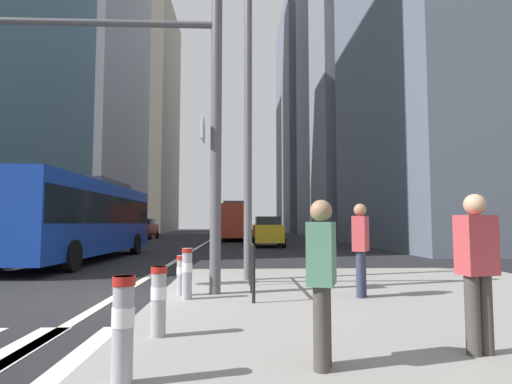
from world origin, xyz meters
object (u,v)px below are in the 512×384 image
(city_bus_red_receding, at_px, (235,220))
(car_oncoming_mid, at_px, (144,229))
(city_bus_red_distant, at_px, (235,221))
(street_lamp_post, at_px, (248,73))
(bollard_back, at_px, (182,273))
(pedestrian_walking, at_px, (477,264))
(city_bus_blue_oncoming, at_px, (82,215))
(car_receding_near, at_px, (267,231))
(pedestrian_waiting, at_px, (322,274))
(bollard_front, at_px, (123,324))
(bollard_left, at_px, (159,297))
(pedestrian_far, at_px, (361,245))
(traffic_signal_gantry, at_px, (124,94))
(bollard_right, at_px, (187,271))

(city_bus_red_receding, bearing_deg, car_oncoming_mid, 166.83)
(city_bus_red_distant, height_order, street_lamp_post, street_lamp_post)
(bollard_back, height_order, pedestrian_walking, pedestrian_walking)
(street_lamp_post, bearing_deg, bollard_back, -121.21)
(city_bus_blue_oncoming, bearing_deg, car_receding_near, 50.61)
(city_bus_blue_oncoming, distance_m, city_bus_red_receding, 22.11)
(street_lamp_post, relative_size, pedestrian_waiting, 5.02)
(city_bus_red_receding, height_order, bollard_front, city_bus_red_receding)
(bollard_back, bearing_deg, city_bus_blue_oncoming, 120.09)
(car_receding_near, bearing_deg, bollard_front, -97.02)
(pedestrian_waiting, bearing_deg, bollard_front, -169.79)
(street_lamp_post, bearing_deg, bollard_front, -100.54)
(city_bus_red_distant, height_order, bollard_left, city_bus_red_distant)
(pedestrian_waiting, bearing_deg, bollard_back, 114.76)
(car_oncoming_mid, relative_size, pedestrian_waiting, 2.77)
(bollard_front, bearing_deg, pedestrian_walking, 10.68)
(bollard_front, distance_m, pedestrian_far, 5.25)
(car_receding_near, distance_m, street_lamp_post, 17.46)
(city_bus_blue_oncoming, xyz_separation_m, pedestrian_walking, (8.83, -12.75, -0.75))
(car_receding_near, distance_m, pedestrian_far, 19.33)
(street_lamp_post, height_order, pedestrian_walking, street_lamp_post)
(street_lamp_post, bearing_deg, city_bus_red_receding, 91.14)
(pedestrian_walking, bearing_deg, city_bus_red_receding, 94.80)
(traffic_signal_gantry, xyz_separation_m, bollard_right, (1.35, -0.54, -3.42))
(bollard_right, bearing_deg, pedestrian_walking, -44.06)
(bollard_left, relative_size, bollard_back, 1.11)
(city_bus_red_distant, relative_size, bollard_back, 15.13)
(bollard_left, bearing_deg, pedestrian_waiting, -33.87)
(city_bus_blue_oncoming, relative_size, bollard_front, 12.78)
(bollard_back, bearing_deg, bollard_front, -88.84)
(city_bus_blue_oncoming, xyz_separation_m, traffic_signal_gantry, (4.03, -8.87, 2.25))
(car_receding_near, bearing_deg, city_bus_red_receding, 101.10)
(city_bus_red_distant, xyz_separation_m, bollard_front, (-0.54, -54.70, -1.18))
(car_oncoming_mid, xyz_separation_m, car_receding_near, (10.87, -13.33, -0.00))
(pedestrian_far, bearing_deg, pedestrian_walking, -85.99)
(bollard_front, distance_m, bollard_back, 4.40)
(pedestrian_walking, xyz_separation_m, pedestrian_far, (-0.24, 3.41, 0.04))
(car_receding_near, height_order, traffic_signal_gantry, traffic_signal_gantry)
(bollard_left, bearing_deg, bollard_right, 89.08)
(city_bus_blue_oncoming, bearing_deg, car_oncoming_mid, 96.53)
(car_receding_near, bearing_deg, pedestrian_far, -88.82)
(traffic_signal_gantry, xyz_separation_m, street_lamp_post, (2.51, 2.01, 1.20))
(car_receding_near, bearing_deg, bollard_left, -97.45)
(bollard_right, height_order, bollard_back, bollard_right)
(bollard_front, bearing_deg, car_receding_near, 82.98)
(city_bus_red_distant, distance_m, pedestrian_walking, 54.12)
(pedestrian_walking, bearing_deg, car_oncoming_mid, 107.69)
(city_bus_red_distant, relative_size, traffic_signal_gantry, 1.90)
(car_oncoming_mid, distance_m, car_receding_near, 17.20)
(street_lamp_post, distance_m, pedestrian_waiting, 7.57)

